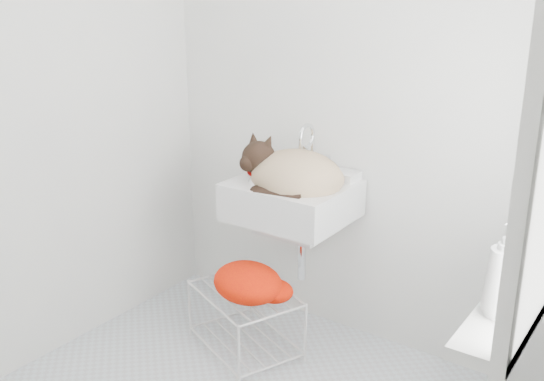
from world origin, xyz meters
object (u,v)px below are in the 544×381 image
Objects in this scene: cat at (292,175)px; bottle_b at (512,298)px; bottle_c at (529,273)px; wire_rack at (245,321)px; bottle_a at (499,315)px; sink at (292,182)px.

bottle_b is at bearing -20.55° from cat.
bottle_c is (0.00, 0.21, 0.00)m from bottle_b.
bottle_a is (1.32, -0.51, 0.70)m from wire_rack.
bottle_c is (1.32, -0.17, 0.70)m from wire_rack.
cat is at bearing 162.49° from bottle_c.
bottle_a is 0.13m from bottle_b.
bottle_a reaches higher than sink.
cat reaches higher than bottle_c.
sink is at bearing 161.85° from bottle_c.
bottle_c is at bearing -18.15° from sink.
bottle_b is (1.20, -0.60, 0.00)m from sink.
cat is (0.01, -0.02, 0.04)m from sink.
bottle_b is 1.01× the size of bottle_c.
wire_rack is (-0.13, -0.22, -0.70)m from sink.
wire_rack is 2.19× the size of bottle_a.
wire_rack is 1.54m from bottle_b.
cat reaches higher than sink.
wire_rack is at bearing 172.77° from bottle_c.
sink reaches higher than bottle_b.
bottle_a is 1.26× the size of bottle_c.
bottle_a is at bearing -31.47° from sink.
sink is 2.32× the size of bottle_a.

